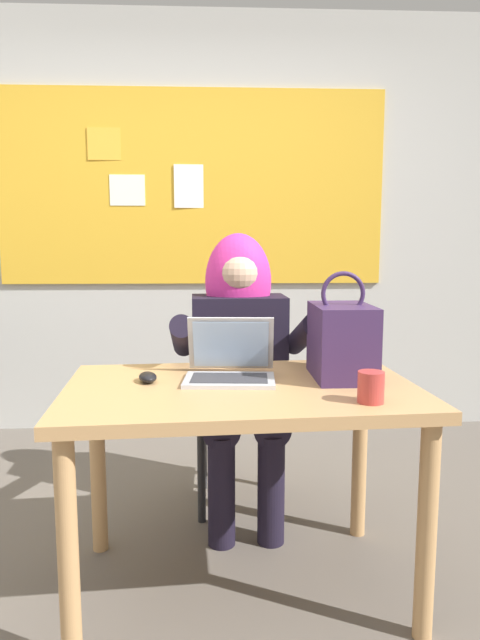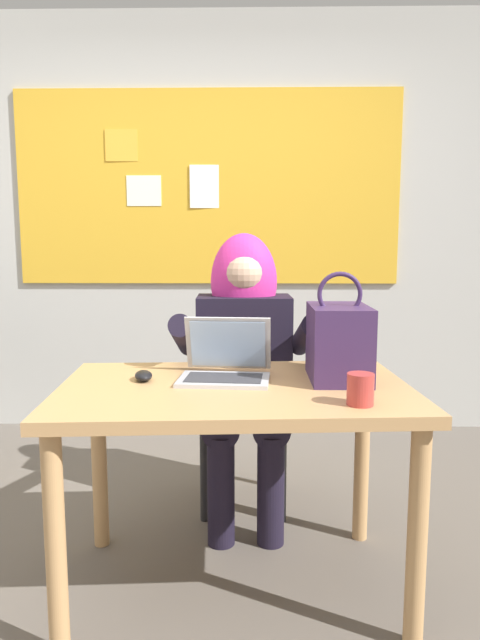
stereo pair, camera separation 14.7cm
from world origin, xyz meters
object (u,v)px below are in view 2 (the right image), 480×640
desk_main (235,414)px  chair_at_desk (244,393)px  computer_mouse (144,376)px  coffee_mug (360,389)px  person_costumed (244,350)px  laptop (226,365)px  handbag (339,342)px

desk_main → chair_at_desk: chair_at_desk is taller
computer_mouse → coffee_mug: (0.70, -0.28, 0.03)m
desk_main → coffee_mug: bearing=-30.8°
person_costumed → coffee_mug: size_ratio=13.19×
chair_at_desk → person_costumed: size_ratio=0.72×
chair_at_desk → laptop: 0.70m
person_costumed → computer_mouse: 0.65m
computer_mouse → handbag: (0.68, 0.03, 0.12)m
coffee_mug → desk_main: bearing=149.2°
desk_main → person_costumed: bearing=87.7°
computer_mouse → chair_at_desk: bearing=49.7°
desk_main → coffee_mug: size_ratio=12.87×
person_costumed → laptop: person_costumed is taller
chair_at_desk → handbag: size_ratio=2.39×
person_costumed → coffee_mug: 0.90m
desk_main → person_costumed: 0.62m
chair_at_desk → handbag: handbag is taller
laptop → chair_at_desk: bearing=88.9°
chair_at_desk → handbag: (0.34, -0.65, 0.36)m
laptop → handbag: (0.40, -0.00, 0.09)m
handbag → coffee_mug: bearing=-86.8°
desk_main → laptop: (-0.04, 0.09, 0.15)m
coffee_mug → handbag: bearing=93.2°
chair_at_desk → person_costumed: bearing=1.1°
handbag → laptop: bearing=179.5°
person_costumed → laptop: size_ratio=3.81×
desk_main → computer_mouse: bearing=169.5°
computer_mouse → laptop: bearing=-6.4°
person_costumed → coffee_mug: (0.35, -0.83, 0.05)m
chair_at_desk → coffee_mug: chair_at_desk is taller
desk_main → laptop: 0.18m
laptop → coffee_mug: 0.52m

